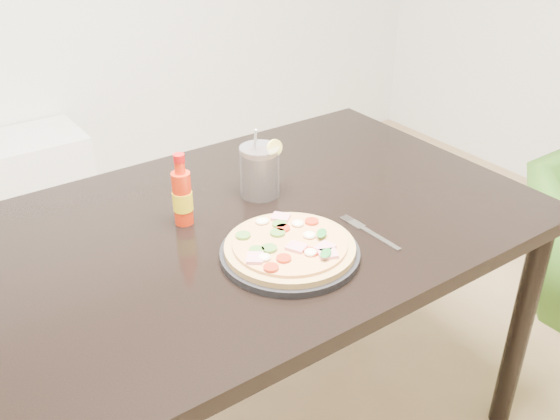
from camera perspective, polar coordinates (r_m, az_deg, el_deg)
dining_table at (r=1.57m, az=-2.54°, el=-3.43°), size 1.40×0.90×0.75m
plate at (r=1.38m, az=0.90°, el=-3.97°), size 0.31×0.31×0.02m
pizza at (r=1.37m, az=0.89°, el=-3.28°), size 0.29×0.29×0.03m
hot_sauce_bottle at (r=1.49m, az=-8.92°, el=1.23°), size 0.05×0.05×0.18m
cola_cup at (r=1.61m, az=-1.86°, el=3.48°), size 0.11×0.10×0.19m
fork at (r=1.48m, az=8.07°, el=-1.96°), size 0.03×0.19×0.00m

